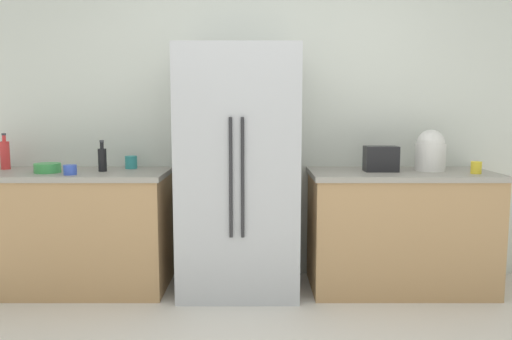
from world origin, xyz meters
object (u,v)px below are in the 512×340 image
object	(u,v)px
cup_c	(133,162)
bowl_a	(50,168)
rice_cooker	(433,151)
bottle_b	(8,154)
toaster	(383,159)
bottle_a	(105,159)
cup_a	(479,168)
refrigerator	(241,171)
cup_b	(73,170)

from	to	relation	value
cup_c	bowl_a	world-z (taller)	cup_c
rice_cooker	bottle_b	world-z (taller)	rice_cooker
toaster	bottle_b	bearing A→B (deg)	177.40
toaster	bottle_a	distance (m)	2.10
bottle_b	cup_a	size ratio (longest dim) A/B	3.17
refrigerator	cup_c	size ratio (longest dim) A/B	18.25
bottle_a	cup_b	size ratio (longest dim) A/B	2.53
bottle_b	cup_a	distance (m)	3.57
cup_c	bottle_b	bearing A→B (deg)	-177.53
cup_c	cup_b	bearing A→B (deg)	-132.97
bottle_b	cup_c	distance (m)	0.98
rice_cooker	cup_a	size ratio (longest dim) A/B	3.53
toaster	cup_b	distance (m)	2.29
bottle_a	bottle_b	distance (m)	0.81
refrigerator	cup_b	world-z (taller)	refrigerator
toaster	cup_b	world-z (taller)	toaster
refrigerator	cup_a	world-z (taller)	refrigerator
rice_cooker	bottle_b	distance (m)	3.29
toaster	cup_a	size ratio (longest dim) A/B	2.78
bottle_b	cup_c	world-z (taller)	bottle_b
cup_b	bottle_b	bearing A→B (deg)	152.27
cup_c	bowl_a	distance (m)	0.61
toaster	cup_a	distance (m)	0.68
toaster	cup_c	xyz separation A→B (m)	(-1.93, 0.17, -0.05)
cup_a	bottle_a	bearing A→B (deg)	177.11
bottle_a	bowl_a	xyz separation A→B (m)	(-0.39, -0.08, -0.06)
bottle_a	cup_b	world-z (taller)	bottle_a
rice_cooker	cup_a	distance (m)	0.35
bottle_b	cup_a	bearing A→B (deg)	-4.35
rice_cooker	bowl_a	size ratio (longest dim) A/B	1.64
refrigerator	bowl_a	distance (m)	1.42
refrigerator	bowl_a	size ratio (longest dim) A/B	9.54
toaster	cup_b	size ratio (longest dim) A/B	2.65
bottle_b	cup_c	bearing A→B (deg)	2.47
rice_cooker	cup_c	world-z (taller)	rice_cooker
toaster	bowl_a	distance (m)	2.49
toaster	cup_b	bearing A→B (deg)	-175.04
bottle_a	cup_b	xyz separation A→B (m)	(-0.17, -0.20, -0.06)
bottle_a	bottle_b	size ratio (longest dim) A/B	0.84
rice_cooker	bottle_a	xyz separation A→B (m)	(-2.49, -0.05, -0.06)
bottle_b	bottle_a	bearing A→B (deg)	-9.35
bottle_a	cup_c	world-z (taller)	bottle_a
rice_cooker	cup_b	bearing A→B (deg)	-174.73
bottle_b	cup_b	distance (m)	0.71
refrigerator	bottle_a	world-z (taller)	refrigerator
bottle_b	bowl_a	size ratio (longest dim) A/B	1.47
rice_cooker	bottle_a	bearing A→B (deg)	-178.90
toaster	cup_a	xyz separation A→B (m)	(0.66, -0.14, -0.05)
toaster	bottle_a	size ratio (longest dim) A/B	1.05
cup_b	toaster	bearing A→B (deg)	4.96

